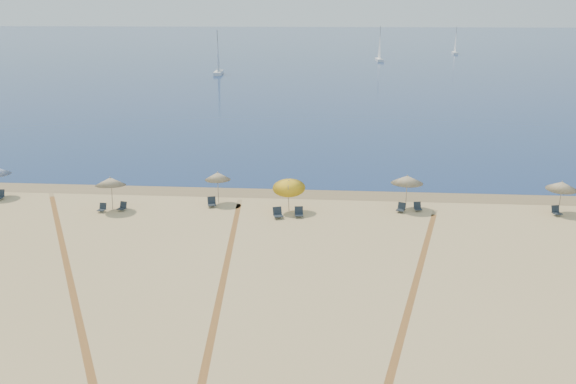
% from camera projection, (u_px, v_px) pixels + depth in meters
% --- Properties ---
extents(ground, '(160.00, 160.00, 0.00)m').
position_uv_depth(ground, '(248.00, 366.00, 24.81)').
color(ground, tan).
rests_on(ground, ground).
extents(ocean, '(500.00, 500.00, 0.00)m').
position_uv_depth(ocean, '(331.00, 43.00, 239.49)').
color(ocean, '#0C2151').
rests_on(ocean, ground).
extents(wet_sand, '(500.00, 500.00, 0.00)m').
position_uv_depth(wet_sand, '(292.00, 193.00, 47.71)').
color(wet_sand, olive).
rests_on(wet_sand, ground).
extents(umbrella_1, '(2.15, 2.19, 2.45)m').
position_uv_depth(umbrella_1, '(110.00, 181.00, 43.31)').
color(umbrella_1, gray).
rests_on(umbrella_1, ground).
extents(umbrella_2, '(1.87, 1.87, 2.37)m').
position_uv_depth(umbrella_2, '(218.00, 176.00, 44.84)').
color(umbrella_2, gray).
rests_on(umbrella_2, ground).
extents(umbrella_3, '(2.30, 2.35, 2.59)m').
position_uv_depth(umbrella_3, '(289.00, 185.00, 42.98)').
color(umbrella_3, gray).
rests_on(umbrella_3, ground).
extents(umbrella_4, '(2.27, 2.27, 2.48)m').
position_uv_depth(umbrella_4, '(407.00, 180.00, 43.55)').
color(umbrella_4, gray).
rests_on(umbrella_4, ground).
extents(umbrella_5, '(2.08, 2.12, 2.33)m').
position_uv_depth(umbrella_5, '(562.00, 186.00, 42.63)').
color(umbrella_5, gray).
rests_on(umbrella_5, ground).
extents(chair_1, '(0.65, 0.74, 0.73)m').
position_uv_depth(chair_1, '(0.00, 195.00, 46.08)').
color(chair_1, black).
rests_on(chair_1, ground).
extents(chair_2, '(0.57, 0.64, 0.60)m').
position_uv_depth(chair_2, '(102.00, 208.00, 43.36)').
color(chair_2, black).
rests_on(chair_2, ground).
extents(chair_3, '(0.64, 0.71, 0.62)m').
position_uv_depth(chair_3, '(122.00, 207.00, 43.61)').
color(chair_3, black).
rests_on(chair_3, ground).
extents(chair_4, '(0.75, 0.82, 0.70)m').
position_uv_depth(chair_4, '(212.00, 202.00, 44.45)').
color(chair_4, black).
rests_on(chair_4, ground).
extents(chair_5, '(0.81, 0.87, 0.73)m').
position_uv_depth(chair_5, '(278.00, 213.00, 42.08)').
color(chair_5, black).
rests_on(chair_5, ground).
extents(chair_6, '(0.63, 0.72, 0.69)m').
position_uv_depth(chair_6, '(299.00, 213.00, 42.29)').
color(chair_6, black).
rests_on(chair_6, ground).
extents(chair_7, '(0.74, 0.79, 0.65)m').
position_uv_depth(chair_7, '(401.00, 208.00, 43.30)').
color(chair_7, black).
rests_on(chair_7, ground).
extents(chair_8, '(0.59, 0.67, 0.62)m').
position_uv_depth(chair_8, '(418.00, 207.00, 43.55)').
color(chair_8, black).
rests_on(chair_8, ground).
extents(chair_9, '(0.69, 0.76, 0.66)m').
position_uv_depth(chair_9, '(556.00, 211.00, 42.61)').
color(chair_9, black).
rests_on(chair_9, ground).
extents(sailboat_0, '(2.03, 6.11, 8.94)m').
position_uv_depth(sailboat_0, '(379.00, 51.00, 161.87)').
color(sailboat_0, white).
rests_on(sailboat_0, ocean).
extents(sailboat_1, '(1.61, 5.51, 8.12)m').
position_uv_depth(sailboat_1, '(455.00, 46.00, 186.41)').
color(sailboat_1, white).
rests_on(sailboat_1, ocean).
extents(sailboat_2, '(2.06, 6.25, 9.16)m').
position_uv_depth(sailboat_2, '(218.00, 61.00, 130.15)').
color(sailboat_2, white).
rests_on(sailboat_2, ocean).
extents(tire_tracks, '(55.18, 39.90, 0.00)m').
position_uv_depth(tire_tracks, '(225.00, 280.00, 32.59)').
color(tire_tracks, tan).
rests_on(tire_tracks, ground).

